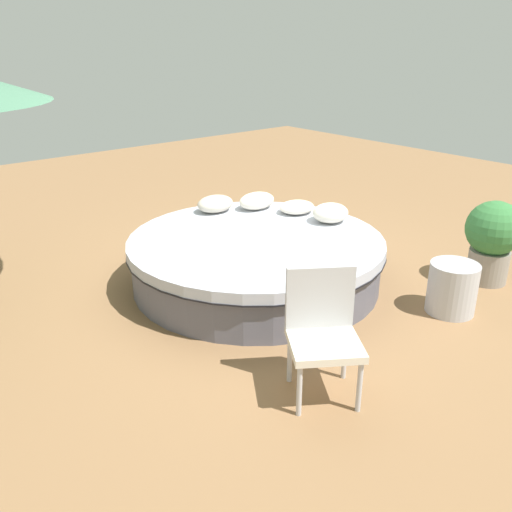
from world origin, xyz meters
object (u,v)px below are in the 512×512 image
Objects in this scene: round_bed at (256,260)px; throw_pillow_0 at (330,213)px; side_table at (452,288)px; patio_chair at (322,324)px; throw_pillow_1 at (297,207)px; throw_pillow_3 at (215,204)px; throw_pillow_2 at (257,201)px; planter at (492,238)px.

throw_pillow_0 is at bearing 171.56° from round_bed.
patio_chair is at bearing 1.14° from side_table.
throw_pillow_0 reaches higher than throw_pillow_1.
throw_pillow_0 is 0.86× the size of side_table.
throw_pillow_0 is 0.45× the size of patio_chair.
side_table is at bearing 106.30° from throw_pillow_3.
round_bed is 2.04m from side_table.
throw_pillow_1 is at bearing 137.31° from throw_pillow_3.
throw_pillow_1 reaches higher than round_bed.
throw_pillow_3 reaches higher than throw_pillow_1.
throw_pillow_3 is (0.74, -0.68, 0.03)m from throw_pillow_1.
throw_pillow_2 reaches higher than round_bed.
side_table is (-1.91, -0.04, -0.30)m from patio_chair.
patio_chair reaches higher than throw_pillow_1.
throw_pillow_3 is at bearing -76.89° from patio_chair.
round_bed is 6.36× the size of throw_pillow_0.
planter is at bearing 117.78° from throw_pillow_1.
throw_pillow_2 is 3.04m from patio_chair.
throw_pillow_3 is at bearing -73.70° from side_table.
planter is (-2.00, 1.62, 0.24)m from round_bed.
throw_pillow_2 is 2.76m from planter.
side_table is at bearing 92.19° from throw_pillow_1.
patio_chair reaches higher than throw_pillow_3.
throw_pillow_0 is at bearing 108.42° from throw_pillow_2.
patio_chair is 2.88m from planter.
round_bed is 1.08m from throw_pillow_0.
throw_pillow_1 is at bearing -84.26° from throw_pillow_0.
throw_pillow_1 is at bearing -96.15° from patio_chair.
throw_pillow_0 is 1.00m from throw_pillow_2.
throw_pillow_0 is at bearing -88.92° from side_table.
side_table is at bearing 8.14° from planter.
round_bed is 3.00× the size of planter.
throw_pillow_2 is (0.32, -0.95, -0.01)m from throw_pillow_0.
throw_pillow_3 is 0.51× the size of planter.
throw_pillow_1 is at bearing 120.83° from throw_pillow_2.
planter is at bearing 123.79° from throw_pillow_3.
throw_pillow_1 reaches higher than side_table.
throw_pillow_0 reaches higher than side_table.
patio_chair is 1.06× the size of planter.
throw_pillow_0 is 0.93× the size of throw_pillow_3.
planter is at bearing -171.86° from side_table.
throw_pillow_0 is 1.42m from throw_pillow_3.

